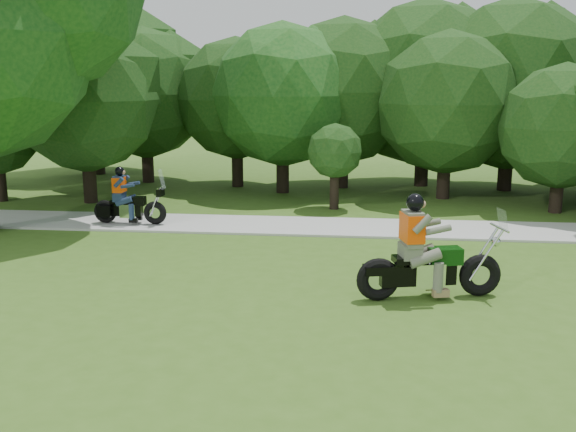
{
  "coord_description": "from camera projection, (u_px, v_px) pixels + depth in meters",
  "views": [
    {
      "loc": [
        -0.7,
        -9.02,
        3.92
      ],
      "look_at": [
        -2.12,
        3.82,
        1.19
      ],
      "focal_mm": 40.0,
      "sensor_mm": 36.0,
      "label": 1
    }
  ],
  "objects": [
    {
      "name": "touring_motorcycle",
      "position": [
        125.0,
        203.0,
        17.58
      ],
      "size": [
        2.07,
        0.59,
        1.58
      ],
      "rotation": [
        0.0,
        0.0,
        -0.02
      ],
      "color": "black",
      "rests_on": "walkway"
    },
    {
      "name": "ground",
      "position": [
        402.0,
        350.0,
        9.5
      ],
      "size": [
        100.0,
        100.0,
        0.0
      ],
      "primitive_type": "plane",
      "color": "#395C1A",
      "rests_on": "ground"
    },
    {
      "name": "chopper_motorcycle",
      "position": [
        423.0,
        260.0,
        11.64
      ],
      "size": [
        2.71,
        1.1,
        1.96
      ],
      "rotation": [
        0.0,
        0.0,
        0.24
      ],
      "color": "black",
      "rests_on": "ground"
    },
    {
      "name": "walkway",
      "position": [
        383.0,
        228.0,
        17.28
      ],
      "size": [
        60.0,
        2.2,
        0.06
      ],
      "primitive_type": "cube",
      "color": "#A5A5A0",
      "rests_on": "ground"
    },
    {
      "name": "tree_line",
      "position": [
        423.0,
        92.0,
        22.6
      ],
      "size": [
        40.28,
        12.28,
        7.46
      ],
      "color": "black",
      "rests_on": "ground"
    }
  ]
}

